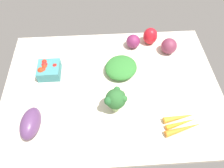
# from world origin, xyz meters

# --- Properties ---
(tablecloth) EXTENTS (1.04, 0.76, 0.02)m
(tablecloth) POSITION_xyz_m (0.00, 0.00, 0.01)
(tablecloth) COLOR beige
(tablecloth) RESTS_ON ground
(bell_pepper_red) EXTENTS (0.10, 0.10, 0.10)m
(bell_pepper_red) POSITION_xyz_m (-0.23, -0.30, 0.07)
(bell_pepper_red) COLOR red
(bell_pepper_red) RESTS_ON tablecloth
(broccoli_head) EXTENTS (0.10, 0.09, 0.12)m
(broccoli_head) POSITION_xyz_m (-0.01, 0.12, 0.10)
(broccoli_head) COLOR #A5C585
(broccoli_head) RESTS_ON tablecloth
(leafy_greens_clump) EXTENTS (0.23, 0.23, 0.06)m
(leafy_greens_clump) POSITION_xyz_m (-0.05, -0.09, 0.05)
(leafy_greens_clump) COLOR #317A31
(leafy_greens_clump) RESTS_ON tablecloth
(red_onion_center) EXTENTS (0.08, 0.08, 0.08)m
(red_onion_center) POSITION_xyz_m (-0.32, -0.22, 0.06)
(red_onion_center) COLOR #782F48
(red_onion_center) RESTS_ON tablecloth
(berry_basket) EXTENTS (0.11, 0.11, 0.07)m
(berry_basket) POSITION_xyz_m (0.31, -0.10, 0.05)
(berry_basket) COLOR teal
(berry_basket) RESTS_ON tablecloth
(eggplant) EXTENTS (0.10, 0.15, 0.08)m
(eggplant) POSITION_xyz_m (0.35, 0.19, 0.06)
(eggplant) COLOR #5C3767
(eggplant) RESTS_ON tablecloth
(carrot_bunch) EXTENTS (0.17, 0.11, 0.03)m
(carrot_bunch) POSITION_xyz_m (-0.28, 0.22, 0.03)
(carrot_bunch) COLOR orange
(carrot_bunch) RESTS_ON tablecloth
(red_onion_near_basket) EXTENTS (0.08, 0.08, 0.08)m
(red_onion_near_basket) POSITION_xyz_m (-0.13, -0.27, 0.06)
(red_onion_near_basket) COLOR #7A2553
(red_onion_near_basket) RESTS_ON tablecloth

